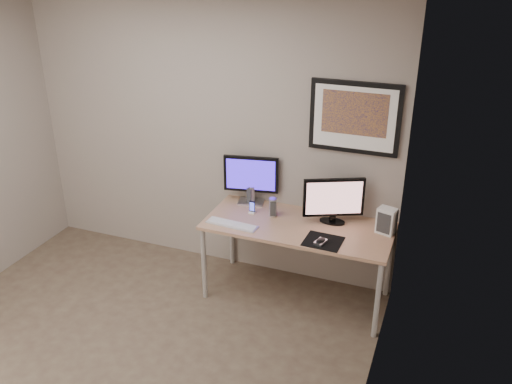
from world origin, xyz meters
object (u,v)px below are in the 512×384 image
fan_unit (387,221)px  phone_dock (252,207)px  monitor_large (251,178)px  monitor_tv (334,200)px  framed_art (355,118)px  speaker_right (273,207)px  keyboard (232,224)px  speaker_left (252,194)px  desk (298,231)px

fan_unit → phone_dock: bearing=-160.9°
monitor_large → fan_unit: size_ratio=2.22×
monitor_tv → phone_dock: size_ratio=4.17×
monitor_large → fan_unit: bearing=-17.2°
monitor_tv → framed_art: bearing=40.3°
framed_art → monitor_large: (-0.89, -0.07, -0.64)m
monitor_large → speaker_right: 0.37m
speaker_right → keyboard: (-0.27, -0.29, -0.08)m
framed_art → monitor_tv: framed_art is taller
monitor_large → speaker_left: 0.17m
speaker_left → fan_unit: (1.25, -0.14, 0.03)m
keyboard → phone_dock: bearing=78.4°
speaker_left → keyboard: 0.47m
monitor_large → keyboard: size_ratio=1.09×
desk → keyboard: size_ratio=3.52×
phone_dock → fan_unit: 1.17m
framed_art → phone_dock: bearing=-161.6°
framed_art → monitor_tv: 0.70m
framed_art → speaker_left: bearing=-175.2°
speaker_right → desk: bearing=-37.3°
monitor_large → monitor_tv: 0.81m
monitor_tv → fan_unit: monitor_tv is taller
monitor_tv → speaker_right: (-0.52, -0.06, -0.13)m
phone_dock → speaker_left: bearing=113.2°
desk → framed_art: framed_art is taller
framed_art → speaker_left: (-0.88, -0.07, -0.81)m
framed_art → speaker_right: bearing=-157.3°
speaker_left → speaker_right: (0.27, -0.18, -0.00)m
monitor_tv → speaker_right: size_ratio=2.88×
desk → framed_art: 1.07m
phone_dock → monitor_tv: bearing=6.5°
monitor_large → speaker_left: monitor_large is taller
monitor_tv → speaker_left: size_ratio=2.87×
framed_art → phone_dock: framed_art is taller
phone_dock → speaker_right: bearing=3.8°
desk → monitor_large: bearing=154.2°
speaker_left → keyboard: (0.00, -0.47, -0.08)m
fan_unit → framed_art: bearing=166.5°
monitor_large → phone_dock: monitor_large is taller
desk → speaker_left: 0.61m
monitor_tv → speaker_right: monitor_tv is taller
keyboard → speaker_left: bearing=94.5°
speaker_left → speaker_right: same height
monitor_tv → speaker_left: monitor_tv is taller
monitor_large → keyboard: bearing=-99.9°
monitor_large → fan_unit: monitor_large is taller
desk → speaker_left: size_ratio=9.44×
monitor_large → speaker_left: bearing=-12.4°
keyboard → fan_unit: 1.29m
speaker_right → fan_unit: fan_unit is taller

